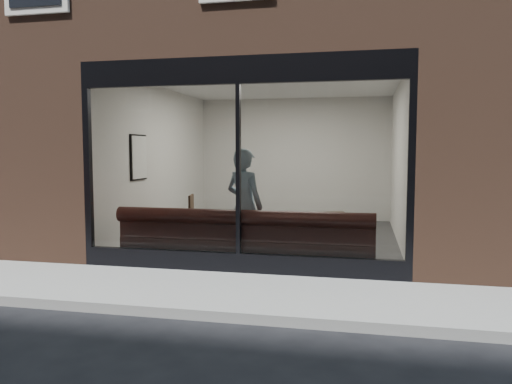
% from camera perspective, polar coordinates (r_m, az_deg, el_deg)
% --- Properties ---
extents(ground, '(120.00, 120.00, 0.00)m').
position_cam_1_polar(ground, '(5.71, -7.20, -14.03)').
color(ground, black).
rests_on(ground, ground).
extents(sidewalk_near, '(40.00, 2.00, 0.01)m').
position_cam_1_polar(sidewalk_near, '(6.61, -4.26, -11.30)').
color(sidewalk_near, gray).
rests_on(sidewalk_near, ground).
extents(kerb_near, '(40.00, 0.10, 0.12)m').
position_cam_1_polar(kerb_near, '(5.64, -7.37, -13.61)').
color(kerb_near, gray).
rests_on(kerb_near, ground).
extents(host_building_pier_left, '(2.50, 12.00, 3.20)m').
position_cam_1_polar(host_building_pier_left, '(14.22, -10.84, 3.76)').
color(host_building_pier_left, brown).
rests_on(host_building_pier_left, ground).
extents(host_building_pier_right, '(2.50, 12.00, 3.20)m').
position_cam_1_polar(host_building_pier_right, '(13.23, 20.66, 3.46)').
color(host_building_pier_right, brown).
rests_on(host_building_pier_right, ground).
extents(host_building_backfill, '(5.00, 6.00, 3.20)m').
position_cam_1_polar(host_building_backfill, '(16.19, 5.79, 3.94)').
color(host_building_backfill, brown).
rests_on(host_building_backfill, ground).
extents(cafe_floor, '(6.00, 6.00, 0.00)m').
position_cam_1_polar(cafe_floor, '(10.41, 2.01, -5.26)').
color(cafe_floor, '#2D2D30').
rests_on(cafe_floor, ground).
extents(cafe_ceiling, '(6.00, 6.00, 0.00)m').
position_cam_1_polar(cafe_ceiling, '(10.34, 2.06, 12.31)').
color(cafe_ceiling, white).
rests_on(cafe_ceiling, host_building_upper).
extents(cafe_wall_back, '(5.00, 0.00, 5.00)m').
position_cam_1_polar(cafe_wall_back, '(13.21, 4.33, 3.76)').
color(cafe_wall_back, silver).
rests_on(cafe_wall_back, ground).
extents(cafe_wall_left, '(0.00, 6.00, 6.00)m').
position_cam_1_polar(cafe_wall_left, '(10.97, -10.90, 3.47)').
color(cafe_wall_left, silver).
rests_on(cafe_wall_left, ground).
extents(cafe_wall_right, '(0.00, 6.00, 6.00)m').
position_cam_1_polar(cafe_wall_right, '(10.12, 16.08, 3.27)').
color(cafe_wall_right, silver).
rests_on(cafe_wall_right, ground).
extents(storefront_kick, '(5.00, 0.10, 0.30)m').
position_cam_1_polar(storefront_kick, '(7.56, -1.99, -8.11)').
color(storefront_kick, black).
rests_on(storefront_kick, ground).
extents(storefront_header, '(5.00, 0.10, 0.40)m').
position_cam_1_polar(storefront_header, '(7.46, -2.06, 13.76)').
color(storefront_header, black).
rests_on(storefront_header, host_building_upper).
extents(storefront_mullion, '(0.06, 0.10, 2.50)m').
position_cam_1_polar(storefront_mullion, '(7.37, -2.03, 2.56)').
color(storefront_mullion, black).
rests_on(storefront_mullion, storefront_kick).
extents(storefront_glass, '(4.80, 0.00, 4.80)m').
position_cam_1_polar(storefront_glass, '(7.34, -2.08, 2.55)').
color(storefront_glass, white).
rests_on(storefront_glass, storefront_kick).
extents(banquette, '(4.00, 0.55, 0.45)m').
position_cam_1_polar(banquette, '(7.92, -1.28, -6.95)').
color(banquette, '#381614').
rests_on(banquette, cafe_floor).
extents(person, '(0.81, 0.69, 1.87)m').
position_cam_1_polar(person, '(8.08, -1.34, -1.62)').
color(person, '#93B1C1').
rests_on(person, cafe_floor).
extents(cafe_table_left, '(0.65, 0.65, 0.04)m').
position_cam_1_polar(cafe_table_left, '(8.87, -8.31, -2.36)').
color(cafe_table_left, '#331D13').
rests_on(cafe_table_left, cafe_floor).
extents(cafe_table_right, '(0.85, 0.85, 0.04)m').
position_cam_1_polar(cafe_table_right, '(8.55, 8.35, -2.63)').
color(cafe_table_right, '#331D13').
rests_on(cafe_table_right, cafe_floor).
extents(cafe_chair_left, '(0.54, 0.54, 0.04)m').
position_cam_1_polar(cafe_chair_left, '(10.14, -8.45, -4.31)').
color(cafe_chair_left, '#331D13').
rests_on(cafe_chair_left, cafe_floor).
extents(wall_poster, '(0.02, 0.62, 0.82)m').
position_cam_1_polar(wall_poster, '(9.95, -13.19, 3.88)').
color(wall_poster, white).
rests_on(wall_poster, cafe_wall_left).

